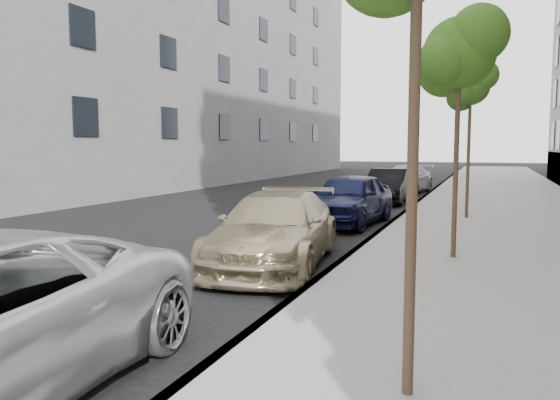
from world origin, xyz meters
The scene contains 8 objects.
sidewalk centered at (4.30, 24.00, 0.07)m, with size 6.40×72.00×0.14m, color gray.
curb centered at (1.18, 24.00, 0.07)m, with size 0.15×72.00×0.14m, color #9E9B93.
tree_mid centered at (3.23, 8.00, 4.16)m, with size 1.73×1.53×4.88m.
tree_far centered at (3.23, 14.50, 4.16)m, with size 1.54×1.34×4.79m.
suv centered at (-0.10, 6.61, 0.72)m, with size 2.02×4.96×1.44m, color tan.
sedan_blue centered at (-0.10, 12.66, 0.78)m, with size 1.84×4.57×1.56m, color #101437.
sedan_black centered at (-0.10, 19.45, 0.71)m, with size 1.49×4.29×1.41m, color black.
sedan_rear centered at (-0.10, 24.59, 0.70)m, with size 1.95×4.80×1.39m, color #A6A7AE.
Camera 1 is at (3.82, -3.33, 2.37)m, focal length 35.00 mm.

